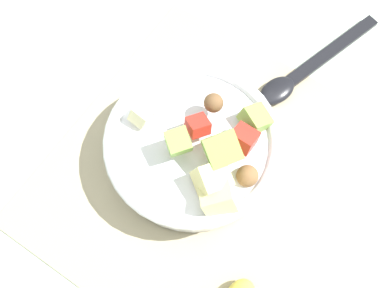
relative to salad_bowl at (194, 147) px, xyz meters
name	(u,v)px	position (x,y,z in m)	size (l,w,h in m)	color
ground_plane	(189,163)	(-0.01, 0.00, -0.04)	(2.40, 2.40, 0.00)	silver
placemat	(189,162)	(-0.01, 0.00, -0.04)	(0.41, 0.33, 0.01)	tan
salad_bowl	(194,147)	(0.00, 0.00, 0.00)	(0.22, 0.22, 0.10)	white
serving_spoon	(302,73)	(0.19, -0.06, -0.03)	(0.22, 0.10, 0.01)	black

